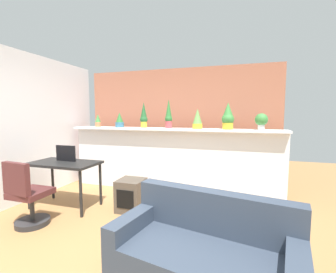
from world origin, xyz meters
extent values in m
plane|color=#9E7042|center=(0.00, 0.00, 0.00)|extent=(12.00, 12.00, 0.00)
cube|color=white|center=(0.00, 2.00, 0.61)|extent=(4.16, 0.16, 1.22)
cube|color=white|center=(0.00, 1.96, 1.24)|extent=(4.16, 0.36, 0.04)
cube|color=#AD664C|center=(0.00, 2.60, 1.25)|extent=(4.16, 0.10, 2.50)
cube|color=white|center=(-2.33, 0.40, 1.30)|extent=(0.12, 4.40, 2.60)
cylinder|color=#C66B42|center=(-1.63, 2.00, 1.31)|extent=(0.12, 0.12, 0.10)
cone|color=#3D843D|center=(-1.63, 2.00, 1.44)|extent=(0.12, 0.12, 0.17)
cylinder|color=#386B84|center=(-1.08, 1.94, 1.31)|extent=(0.18, 0.18, 0.11)
cone|color=#2D7033|center=(-1.08, 1.94, 1.46)|extent=(0.15, 0.15, 0.20)
cylinder|color=gold|center=(-0.56, 1.99, 1.32)|extent=(0.13, 0.13, 0.12)
sphere|color=#235B2D|center=(-0.56, 1.99, 1.42)|extent=(0.15, 0.15, 0.15)
cone|color=#235B2D|center=(-0.56, 1.99, 1.61)|extent=(0.13, 0.13, 0.31)
cylinder|color=#B7474C|center=(-0.02, 1.93, 1.33)|extent=(0.13, 0.13, 0.14)
sphere|color=#2D7033|center=(-0.02, 1.93, 1.44)|extent=(0.14, 0.14, 0.14)
cone|color=#2D7033|center=(-0.02, 1.93, 1.64)|extent=(0.12, 0.12, 0.34)
cylinder|color=gold|center=(0.53, 1.94, 1.31)|extent=(0.18, 0.18, 0.09)
cone|color=#669E4C|center=(0.53, 1.94, 1.49)|extent=(0.17, 0.17, 0.27)
cylinder|color=gold|center=(1.08, 1.93, 1.32)|extent=(0.19, 0.19, 0.12)
sphere|color=#3D843D|center=(1.08, 1.93, 1.44)|extent=(0.21, 0.21, 0.21)
cone|color=#3D843D|center=(1.08, 1.93, 1.61)|extent=(0.18, 0.18, 0.25)
cylinder|color=silver|center=(1.63, 1.94, 1.31)|extent=(0.11, 0.11, 0.10)
sphere|color=#3D843D|center=(1.63, 1.94, 1.44)|extent=(0.21, 0.21, 0.21)
cylinder|color=black|center=(-1.93, 0.50, 0.35)|extent=(0.04, 0.04, 0.71)
cylinder|color=black|center=(-0.93, 0.50, 0.35)|extent=(0.04, 0.04, 0.71)
cylinder|color=black|center=(-1.93, 1.00, 0.35)|extent=(0.04, 0.04, 0.71)
cylinder|color=black|center=(-0.93, 1.00, 0.35)|extent=(0.04, 0.04, 0.71)
cube|color=black|center=(-1.43, 0.75, 0.73)|extent=(1.10, 0.60, 0.04)
cube|color=black|center=(-1.46, 0.83, 0.88)|extent=(0.36, 0.04, 0.26)
cylinder|color=#262628|center=(-1.42, 0.10, 0.04)|extent=(0.44, 0.44, 0.07)
cylinder|color=#333333|center=(-1.42, 0.10, 0.24)|extent=(0.06, 0.06, 0.34)
cube|color=#4C2323|center=(-1.42, 0.10, 0.45)|extent=(0.44, 0.44, 0.08)
cube|color=#4C2323|center=(-1.44, -0.09, 0.70)|extent=(0.44, 0.11, 0.42)
cube|color=#4C4238|center=(-0.33, 0.94, 0.25)|extent=(0.40, 0.40, 0.50)
cube|color=black|center=(-0.33, 0.75, 0.25)|extent=(0.28, 0.04, 0.28)
cube|color=#333D4C|center=(1.00, -0.41, 0.20)|extent=(1.68, 1.04, 0.40)
cube|color=#333D4C|center=(1.06, -0.11, 0.60)|extent=(1.56, 0.46, 0.40)
cube|color=#333D4C|center=(0.32, -0.27, 0.48)|extent=(0.30, 0.78, 0.16)
cube|color=#333D4C|center=(1.69, -0.54, 0.48)|extent=(0.30, 0.78, 0.16)
camera|label=1|loc=(1.27, -2.24, 1.52)|focal=24.41mm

